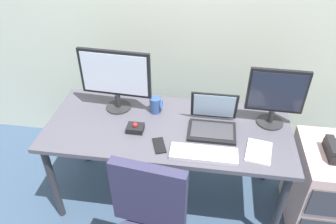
% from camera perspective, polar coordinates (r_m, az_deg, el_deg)
% --- Properties ---
extents(ground_plane, '(8.00, 8.00, 0.00)m').
position_cam_1_polar(ground_plane, '(2.68, 0.00, -14.34)').
color(ground_plane, '#364B64').
extents(desk, '(1.65, 0.71, 0.70)m').
position_cam_1_polar(desk, '(2.23, 0.00, -3.97)').
color(desk, '#4C4A55').
rests_on(desk, ground).
extents(file_cabinet, '(0.42, 0.53, 0.65)m').
position_cam_1_polar(file_cabinet, '(2.54, 25.81, -11.94)').
color(file_cabinet, beige).
rests_on(file_cabinet, ground).
extents(monitor_main, '(0.50, 0.18, 0.45)m').
position_cam_1_polar(monitor_main, '(2.25, -9.31, 6.15)').
color(monitor_main, '#262628').
rests_on(monitor_main, desk).
extents(monitor_side, '(0.37, 0.18, 0.41)m').
position_cam_1_polar(monitor_side, '(2.20, 18.50, 2.80)').
color(monitor_side, '#262628').
rests_on(monitor_side, desk).
extents(keyboard, '(0.41, 0.14, 0.03)m').
position_cam_1_polar(keyboard, '(1.98, 6.31, -7.27)').
color(keyboard, silver).
rests_on(keyboard, desk).
extents(laptop, '(0.31, 0.27, 0.24)m').
position_cam_1_polar(laptop, '(2.15, 7.89, -1.74)').
color(laptop, black).
rests_on(laptop, desk).
extents(trackball_mouse, '(0.11, 0.09, 0.07)m').
position_cam_1_polar(trackball_mouse, '(2.14, -5.79, -2.81)').
color(trackball_mouse, black).
rests_on(trackball_mouse, desk).
extents(coffee_mug, '(0.09, 0.08, 0.11)m').
position_cam_1_polar(coffee_mug, '(2.29, -2.17, 1.24)').
color(coffee_mug, '#304D88').
rests_on(coffee_mug, desk).
extents(paper_notepad, '(0.18, 0.23, 0.01)m').
position_cam_1_polar(paper_notepad, '(2.06, 15.71, -6.75)').
color(paper_notepad, white).
rests_on(paper_notepad, desk).
extents(cell_phone, '(0.11, 0.16, 0.01)m').
position_cam_1_polar(cell_phone, '(2.03, -1.55, -5.91)').
color(cell_phone, black).
rests_on(cell_phone, desk).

